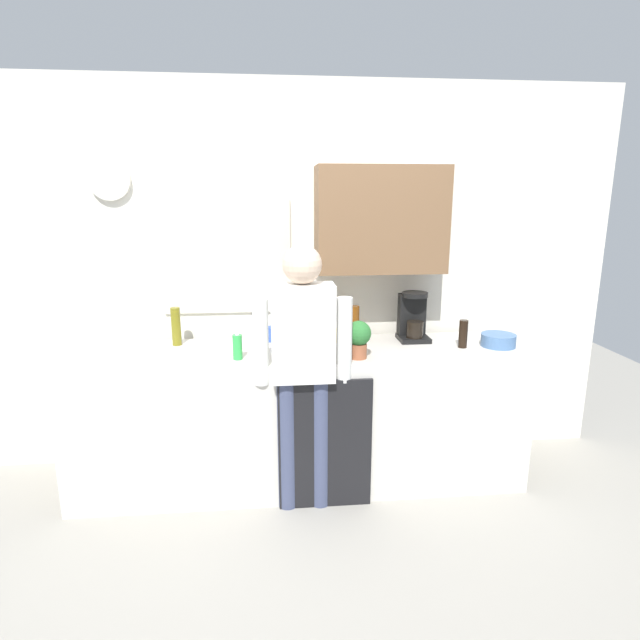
{
  "coord_description": "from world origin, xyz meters",
  "views": [
    {
      "loc": [
        -0.18,
        -2.84,
        1.86
      ],
      "look_at": [
        0.12,
        0.25,
        1.11
      ],
      "focal_mm": 28.96,
      "sensor_mm": 36.0,
      "label": 1
    }
  ],
  "objects": [
    {
      "name": "ground_plane",
      "position": [
        0.0,
        0.0,
        0.0
      ],
      "size": [
        8.0,
        8.0,
        0.0
      ],
      "primitive_type": "plane",
      "color": "#9E998E"
    },
    {
      "name": "kitchen_counter",
      "position": [
        0.0,
        0.3,
        0.45
      ],
      "size": [
        2.87,
        0.64,
        0.91
      ],
      "primitive_type": "cube",
      "color": "beige",
      "rests_on": "ground_plane"
    },
    {
      "name": "dishwasher_panel",
      "position": [
        0.13,
        -0.03,
        0.41
      ],
      "size": [
        0.56,
        0.02,
        0.82
      ],
      "primitive_type": "cube",
      "color": "black",
      "rests_on": "ground_plane"
    },
    {
      "name": "back_wall_assembly",
      "position": [
        0.06,
        0.7,
        1.36
      ],
      "size": [
        4.47,
        0.42,
        2.6
      ],
      "color": "silver",
      "rests_on": "ground_plane"
    },
    {
      "name": "coffee_maker",
      "position": [
        0.77,
        0.46,
        1.06
      ],
      "size": [
        0.2,
        0.2,
        0.33
      ],
      "color": "black",
      "rests_on": "kitchen_counter"
    },
    {
      "name": "bottle_dark_sauce",
      "position": [
        1.05,
        0.25,
        1.0
      ],
      "size": [
        0.06,
        0.06,
        0.18
      ],
      "primitive_type": "cylinder",
      "color": "black",
      "rests_on": "kitchen_counter"
    },
    {
      "name": "bottle_amber_beer",
      "position": [
        0.39,
        0.51,
        1.02
      ],
      "size": [
        0.06,
        0.06,
        0.23
      ],
      "primitive_type": "cylinder",
      "color": "brown",
      "rests_on": "kitchen_counter"
    },
    {
      "name": "bottle_olive_oil",
      "position": [
        -0.79,
        0.48,
        1.03
      ],
      "size": [
        0.06,
        0.06,
        0.25
      ],
      "primitive_type": "cylinder",
      "color": "olive",
      "rests_on": "kitchen_counter"
    },
    {
      "name": "cup_terracotta_mug",
      "position": [
        0.33,
        0.31,
        0.95
      ],
      "size": [
        0.08,
        0.08,
        0.09
      ],
      "primitive_type": "cylinder",
      "color": "#B26647",
      "rests_on": "kitchen_counter"
    },
    {
      "name": "cup_yellow_cup",
      "position": [
        0.25,
        0.46,
        0.95
      ],
      "size": [
        0.07,
        0.07,
        0.08
      ],
      "primitive_type": "cylinder",
      "color": "yellow",
      "rests_on": "kitchen_counter"
    },
    {
      "name": "cup_blue_mug",
      "position": [
        -0.17,
        0.51,
        0.96
      ],
      "size": [
        0.08,
        0.08,
        0.1
      ],
      "primitive_type": "cylinder",
      "color": "#3351B2",
      "rests_on": "kitchen_counter"
    },
    {
      "name": "mixing_bowl",
      "position": [
        1.29,
        0.25,
        0.95
      ],
      "size": [
        0.22,
        0.22,
        0.08
      ],
      "primitive_type": "cylinder",
      "color": "#4C72A5",
      "rests_on": "kitchen_counter"
    },
    {
      "name": "potted_plant",
      "position": [
        0.34,
        0.09,
        1.04
      ],
      "size": [
        0.15,
        0.15,
        0.23
      ],
      "color": "#9E5638",
      "rests_on": "kitchen_counter"
    },
    {
      "name": "dish_soap",
      "position": [
        -0.38,
        0.14,
        0.99
      ],
      "size": [
        0.06,
        0.06,
        0.18
      ],
      "color": "green",
      "rests_on": "kitchen_counter"
    },
    {
      "name": "person_at_sink",
      "position": [
        0.0,
        0.0,
        0.95
      ],
      "size": [
        0.57,
        0.22,
        1.6
      ],
      "rotation": [
        0.0,
        0.0,
        -0.05
      ],
      "color": "#3F4766",
      "rests_on": "ground_plane"
    }
  ]
}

